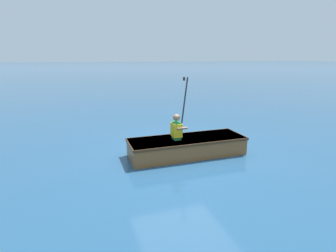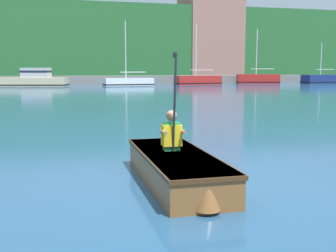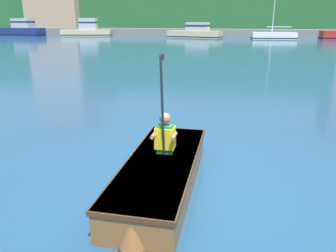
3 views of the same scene
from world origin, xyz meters
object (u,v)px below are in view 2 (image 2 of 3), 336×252
moored_boat_dock_center_far (198,80)px  person_paddler (172,132)px  rowboat_foreground (177,167)px  moored_boat_outer_slip_west (258,79)px  moored_boat_dock_west_end (128,82)px  moored_boat_dock_west_inner (34,79)px  moored_boat_dock_east_inner (322,79)px

moored_boat_dock_center_far → person_paddler: 39.05m
moored_boat_dock_center_far → rowboat_foreground: moored_boat_dock_center_far is taller
moored_boat_outer_slip_west → person_paddler: 43.21m
moored_boat_dock_center_far → person_paddler: moored_boat_dock_center_far is taller
moored_boat_dock_west_end → moored_boat_dock_center_far: (7.66, 0.88, 0.09)m
moored_boat_dock_west_inner → person_paddler: size_ratio=4.64×
moored_boat_dock_west_inner → rowboat_foreground: 37.38m
moored_boat_dock_east_inner → person_paddler: moored_boat_dock_east_inner is taller
moored_boat_dock_west_inner → moored_boat_dock_east_inner: bearing=-1.0°
moored_boat_dock_center_far → moored_boat_dock_west_end: bearing=-173.5°
moored_boat_dock_west_inner → rowboat_foreground: bearing=-83.8°
rowboat_foreground → person_paddler: 0.58m
rowboat_foreground → moored_boat_dock_west_inner: bearing=96.2°
moored_boat_outer_slip_west → person_paddler: moored_boat_outer_slip_west is taller
moored_boat_dock_center_far → person_paddler: bearing=-109.0°
moored_boat_dock_center_far → moored_boat_dock_east_inner: moored_boat_dock_center_far is taller
moored_boat_dock_west_inner → moored_boat_dock_east_inner: 31.48m
moored_boat_dock_west_inner → person_paddler: person_paddler is taller
person_paddler → moored_boat_dock_west_inner: bearing=96.3°
moored_boat_dock_west_end → moored_boat_outer_slip_west: size_ratio=1.04×
rowboat_foreground → person_paddler: (0.00, 0.31, 0.48)m
moored_boat_dock_west_inner → rowboat_foreground: (4.06, -37.16, -0.40)m
moored_boat_outer_slip_west → rowboat_foreground: (-20.36, -38.42, -0.27)m
rowboat_foreground → moored_boat_dock_west_end: bearing=82.1°
moored_boat_dock_west_end → moored_boat_dock_west_inner: moored_boat_dock_west_end is taller
moored_boat_outer_slip_west → moored_boat_dock_center_far: bearing=-171.1°
moored_boat_outer_slip_west → rowboat_foreground: moored_boat_outer_slip_west is taller
rowboat_foreground → person_paddler: person_paddler is taller
moored_boat_dock_east_inner → rowboat_foreground: (-27.41, -36.61, -0.23)m
person_paddler → moored_boat_dock_center_far: bearing=71.0°
moored_boat_dock_center_far → rowboat_foreground: (-12.72, -37.23, -0.21)m
moored_boat_dock_east_inner → rowboat_foreground: bearing=-126.8°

